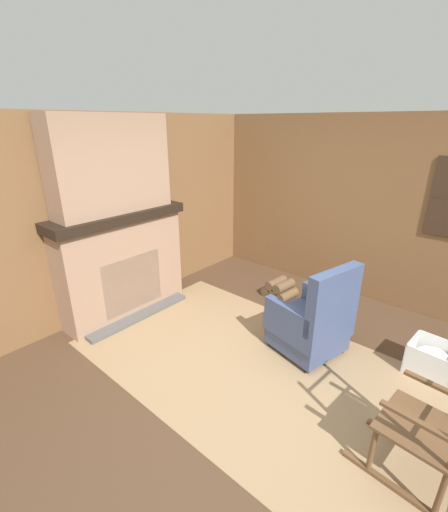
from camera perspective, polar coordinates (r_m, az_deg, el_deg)
name	(u,v)px	position (r m, az deg, el deg)	size (l,w,h in m)	color
ground_plane	(268,392)	(3.43, 7.30, -21.51)	(14.00, 14.00, 0.00)	#4C3523
wood_panel_wall_left	(107,218)	(4.48, -18.99, 6.01)	(0.06, 5.46, 2.44)	brown
wood_panel_wall_back	(381,213)	(4.90, 24.68, 6.56)	(5.46, 0.09, 2.44)	brown
fireplace_hearth	(123,264)	(4.45, -16.52, -1.35)	(0.62, 1.67, 1.34)	#9E7A60
chimney_breast	(110,165)	(4.17, -18.41, 14.27)	(0.36, 1.38, 1.08)	#9E7A60
area_rug	(252,365)	(3.69, 4.70, -17.64)	(3.57, 2.12, 0.01)	#997A56
armchair	(312,323)	(3.75, 14.46, -10.72)	(0.81, 0.81, 1.05)	#3D4C75
rocking_chair	(429,432)	(2.86, 31.03, -23.85)	(0.84, 0.53, 1.29)	brown
firewood_stack	(280,289)	(4.93, 9.27, -5.44)	(0.45, 0.39, 0.25)	brown
laundry_basket	(432,360)	(4.03, 31.32, -14.55)	(0.43, 0.41, 0.33)	white
oil_lamp_vase	(68,211)	(4.02, -24.61, 6.90)	(0.12, 0.12, 0.30)	#47708E
storage_case	(143,200)	(4.51, -13.31, 9.07)	(0.13, 0.22, 0.12)	brown
decorative_plate_on_mantel	(119,197)	(4.33, -17.03, 9.35)	(0.08, 0.30, 0.29)	gold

